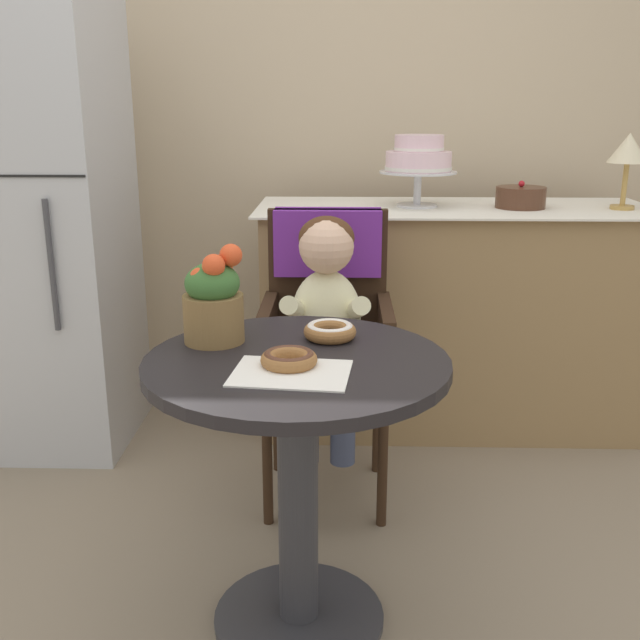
# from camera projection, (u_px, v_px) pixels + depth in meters

# --- Properties ---
(ground_plane) EXTENTS (8.00, 8.00, 0.00)m
(ground_plane) POSITION_uv_depth(u_px,v_px,m) (299.00, 619.00, 1.92)
(ground_plane) COLOR gray
(back_wall) EXTENTS (4.80, 0.10, 2.70)m
(back_wall) POSITION_uv_depth(u_px,v_px,m) (320.00, 89.00, 3.32)
(back_wall) COLOR #C1AD8E
(back_wall) RESTS_ON ground
(cafe_table) EXTENTS (0.72, 0.72, 0.72)m
(cafe_table) POSITION_uv_depth(u_px,v_px,m) (297.00, 441.00, 1.78)
(cafe_table) COLOR black
(cafe_table) RESTS_ON ground
(wicker_chair) EXTENTS (0.42, 0.45, 0.95)m
(wicker_chair) POSITION_uv_depth(u_px,v_px,m) (327.00, 308.00, 2.45)
(wicker_chair) COLOR #332114
(wicker_chair) RESTS_ON ground
(seated_child) EXTENTS (0.27, 0.32, 0.73)m
(seated_child) POSITION_uv_depth(u_px,v_px,m) (326.00, 309.00, 2.29)
(seated_child) COLOR beige
(seated_child) RESTS_ON ground
(paper_napkin) EXTENTS (0.28, 0.22, 0.00)m
(paper_napkin) POSITION_uv_depth(u_px,v_px,m) (291.00, 373.00, 1.62)
(paper_napkin) COLOR white
(paper_napkin) RESTS_ON cafe_table
(donut_front) EXTENTS (0.13, 0.13, 0.04)m
(donut_front) POSITION_uv_depth(u_px,v_px,m) (330.00, 330.00, 1.86)
(donut_front) COLOR #936033
(donut_front) RESTS_ON cafe_table
(donut_mid) EXTENTS (0.13, 0.13, 0.04)m
(donut_mid) POSITION_uv_depth(u_px,v_px,m) (289.00, 358.00, 1.66)
(donut_mid) COLOR #936033
(donut_mid) RESTS_ON cafe_table
(flower_vase) EXTENTS (0.15, 0.15, 0.25)m
(flower_vase) POSITION_uv_depth(u_px,v_px,m) (213.00, 299.00, 1.82)
(flower_vase) COLOR brown
(flower_vase) RESTS_ON cafe_table
(display_counter) EXTENTS (1.56, 0.62, 0.90)m
(display_counter) POSITION_uv_depth(u_px,v_px,m) (450.00, 316.00, 3.03)
(display_counter) COLOR #93754C
(display_counter) RESTS_ON ground
(tiered_cake_stand) EXTENTS (0.30, 0.30, 0.28)m
(tiered_cake_stand) POSITION_uv_depth(u_px,v_px,m) (419.00, 159.00, 2.85)
(tiered_cake_stand) COLOR silver
(tiered_cake_stand) RESTS_ON display_counter
(round_layer_cake) EXTENTS (0.19, 0.19, 0.11)m
(round_layer_cake) POSITION_uv_depth(u_px,v_px,m) (521.00, 197.00, 2.86)
(round_layer_cake) COLOR #4C2D1E
(round_layer_cake) RESTS_ON display_counter
(table_lamp) EXTENTS (0.15, 0.15, 0.28)m
(table_lamp) POSITION_uv_depth(u_px,v_px,m) (628.00, 152.00, 2.77)
(table_lamp) COLOR #B28C47
(table_lamp) RESTS_ON display_counter
(refrigerator) EXTENTS (0.64, 0.63, 1.70)m
(refrigerator) POSITION_uv_depth(u_px,v_px,m) (34.00, 226.00, 2.77)
(refrigerator) COLOR #B7BABF
(refrigerator) RESTS_ON ground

